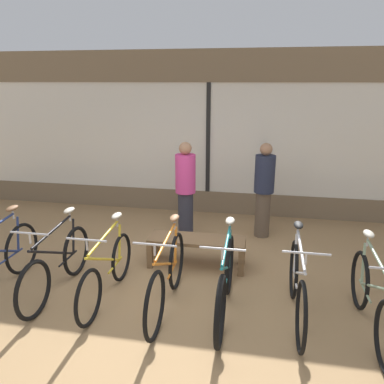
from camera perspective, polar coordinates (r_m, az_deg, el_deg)
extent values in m
plane|color=#99754C|center=(4.93, -3.31, -15.72)|extent=(24.00, 24.00, 0.00)
cube|color=#7A664C|center=(7.77, 2.38, -1.42)|extent=(12.00, 0.08, 0.45)
cube|color=silver|center=(7.47, 2.50, 8.10)|extent=(12.00, 0.04, 2.15)
cube|color=#7A664C|center=(7.39, 2.64, 18.70)|extent=(12.00, 0.08, 0.60)
cube|color=black|center=(7.44, 2.47, 8.07)|extent=(0.08, 0.02, 2.15)
torus|color=black|center=(5.85, -24.49, -7.85)|extent=(0.05, 0.72, 0.72)
cylinder|color=navy|center=(5.73, -25.00, -5.81)|extent=(0.03, 0.11, 0.49)
cylinder|color=navy|center=(5.67, -25.88, -8.80)|extent=(0.03, 0.49, 0.03)
cylinder|color=#B2B2B7|center=(5.59, -25.62, -3.02)|extent=(0.02, 0.02, 0.14)
ellipsoid|color=brown|center=(5.57, -25.72, -2.24)|extent=(0.11, 0.22, 0.06)
torus|color=black|center=(5.54, -17.23, -8.56)|extent=(0.05, 0.69, 0.69)
torus|color=black|center=(4.77, -23.00, -13.55)|extent=(0.05, 0.69, 0.69)
cylinder|color=black|center=(5.01, -20.37, -8.64)|extent=(0.03, 0.97, 0.51)
cylinder|color=black|center=(5.42, -17.64, -6.43)|extent=(0.03, 0.11, 0.49)
cylinder|color=black|center=(4.93, -20.52, -5.60)|extent=(0.03, 0.89, 0.10)
cylinder|color=black|center=(5.36, -18.37, -9.57)|extent=(0.03, 0.47, 0.03)
cylinder|color=#B2B2B7|center=(5.27, -18.13, -3.49)|extent=(0.02, 0.02, 0.14)
ellipsoid|color=#B2A893|center=(5.25, -18.21, -2.67)|extent=(0.11, 0.22, 0.06)
cylinder|color=#B2B2B7|center=(4.55, -23.47, -6.51)|extent=(0.02, 0.02, 0.12)
cylinder|color=#ADADB2|center=(4.53, -23.55, -5.81)|extent=(0.46, 0.02, 0.02)
torus|color=black|center=(5.26, -10.69, -9.72)|extent=(0.04, 0.65, 0.65)
torus|color=black|center=(4.46, -15.44, -15.26)|extent=(0.04, 0.65, 0.65)
cylinder|color=gold|center=(4.71, -13.22, -9.93)|extent=(0.03, 0.94, 0.51)
cylinder|color=gold|center=(5.13, -10.99, -7.50)|extent=(0.03, 0.11, 0.49)
cylinder|color=gold|center=(4.62, -13.30, -6.72)|extent=(0.03, 0.87, 0.10)
cylinder|color=gold|center=(5.07, -11.61, -10.82)|extent=(0.03, 0.45, 0.03)
cylinder|color=#B2B2B7|center=(4.97, -11.35, -4.43)|extent=(0.02, 0.02, 0.14)
ellipsoid|color=#B2A893|center=(4.95, -11.40, -3.56)|extent=(0.11, 0.22, 0.06)
cylinder|color=#B2B2B7|center=(4.22, -15.73, -7.79)|extent=(0.02, 0.02, 0.12)
cylinder|color=#ADADB2|center=(4.20, -15.79, -7.04)|extent=(0.46, 0.02, 0.02)
torus|color=black|center=(4.98, -2.38, -10.44)|extent=(0.05, 0.74, 0.74)
torus|color=black|center=(4.12, -5.69, -16.84)|extent=(0.05, 0.74, 0.74)
cylinder|color=orange|center=(4.39, -4.05, -10.88)|extent=(0.03, 0.96, 0.51)
cylinder|color=orange|center=(4.84, -2.52, -8.12)|extent=(0.03, 0.11, 0.49)
cylinder|color=orange|center=(4.30, -4.02, -7.45)|extent=(0.03, 0.89, 0.10)
cylinder|color=orange|center=(4.78, -3.01, -11.68)|extent=(0.03, 0.46, 0.03)
cylinder|color=#B2B2B7|center=(4.68, -2.68, -4.88)|extent=(0.02, 0.02, 0.14)
ellipsoid|color=brown|center=(4.65, -2.69, -3.96)|extent=(0.11, 0.22, 0.06)
cylinder|color=#B2B2B7|center=(3.87, -5.70, -8.80)|extent=(0.02, 0.02, 0.12)
cylinder|color=#ADADB2|center=(3.84, -5.73, -7.99)|extent=(0.46, 0.02, 0.02)
torus|color=black|center=(4.89, 5.69, -10.93)|extent=(0.06, 0.76, 0.76)
torus|color=black|center=(4.02, 4.34, -17.67)|extent=(0.06, 0.76, 0.76)
cylinder|color=#1E7A7F|center=(4.29, 5.12, -11.48)|extent=(0.03, 0.96, 0.51)
cylinder|color=#1E7A7F|center=(4.75, 5.73, -8.59)|extent=(0.03, 0.11, 0.49)
cylinder|color=#1E7A7F|center=(4.20, 5.26, -7.98)|extent=(0.03, 0.89, 0.10)
cylinder|color=#1E7A7F|center=(4.69, 5.43, -12.23)|extent=(0.03, 0.46, 0.03)
cylinder|color=#B2B2B7|center=(4.59, 5.80, -5.30)|extent=(0.02, 0.02, 0.14)
ellipsoid|color=#B2A893|center=(4.56, 5.83, -4.37)|extent=(0.11, 0.22, 0.06)
cylinder|color=#B2B2B7|center=(3.76, 4.64, -9.46)|extent=(0.02, 0.02, 0.12)
cylinder|color=#ADADB2|center=(3.73, 4.66, -8.63)|extent=(0.46, 0.02, 0.02)
torus|color=black|center=(4.96, 15.25, -11.30)|extent=(0.04, 0.73, 0.73)
torus|color=black|center=(4.11, 16.29, -17.76)|extent=(0.04, 0.73, 0.73)
cylinder|color=#BCBCC1|center=(4.37, 16.01, -11.79)|extent=(0.03, 0.93, 0.51)
cylinder|color=#BCBCC1|center=(4.81, 15.50, -8.99)|extent=(0.03, 0.11, 0.49)
cylinder|color=#BCBCC1|center=(4.28, 16.27, -8.35)|extent=(0.03, 0.86, 0.10)
cylinder|color=#BCBCC1|center=(4.76, 15.44, -12.55)|extent=(0.03, 0.45, 0.03)
cylinder|color=#B2B2B7|center=(4.65, 15.83, -5.76)|extent=(0.02, 0.02, 0.14)
ellipsoid|color=black|center=(4.62, 15.91, -4.84)|extent=(0.11, 0.22, 0.06)
cylinder|color=#B2B2B7|center=(3.85, 16.96, -9.73)|extent=(0.02, 0.02, 0.12)
cylinder|color=#ADADB2|center=(3.83, 17.03, -8.92)|extent=(0.46, 0.02, 0.02)
torus|color=black|center=(5.01, 24.20, -12.13)|extent=(0.05, 0.70, 0.70)
cylinder|color=gray|center=(4.42, 26.24, -12.86)|extent=(0.03, 0.99, 0.51)
cylinder|color=gray|center=(4.87, 24.65, -9.86)|extent=(0.03, 0.11, 0.49)
cylinder|color=gray|center=(4.32, 26.61, -9.48)|extent=(0.03, 0.92, 0.10)
cylinder|color=gray|center=(4.81, 24.85, -13.48)|extent=(0.03, 0.48, 0.03)
cylinder|color=#B2B2B7|center=(4.71, 25.21, -6.69)|extent=(0.02, 0.02, 0.14)
ellipsoid|color=#B2A893|center=(4.68, 25.33, -5.78)|extent=(0.11, 0.22, 0.06)
cube|color=brown|center=(5.48, 0.73, -7.28)|extent=(1.40, 0.44, 0.05)
cube|color=brown|center=(5.55, -6.43, -9.56)|extent=(0.08, 0.08, 0.39)
cube|color=brown|center=(5.35, 7.49, -10.68)|extent=(0.08, 0.08, 0.39)
cube|color=brown|center=(5.86, -5.41, -8.04)|extent=(0.08, 0.08, 0.39)
cube|color=brown|center=(5.67, 7.71, -9.02)|extent=(0.08, 0.08, 0.39)
cylinder|color=brown|center=(6.64, 10.69, -3.32)|extent=(0.32, 0.32, 0.80)
cylinder|color=#23283D|center=(6.43, 11.03, 2.72)|extent=(0.42, 0.42, 0.64)
sphere|color=#9E7051|center=(6.34, 11.24, 6.42)|extent=(0.21, 0.21, 0.21)
cylinder|color=#2D2D38|center=(6.47, -0.98, -3.49)|extent=(0.34, 0.34, 0.82)
cylinder|color=#D13D84|center=(6.25, -1.01, 2.81)|extent=(0.45, 0.45, 0.65)
sphere|color=#9E7051|center=(6.17, -1.03, 6.67)|extent=(0.21, 0.21, 0.21)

